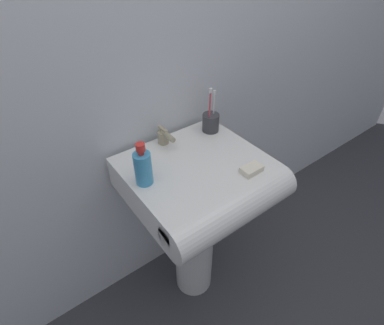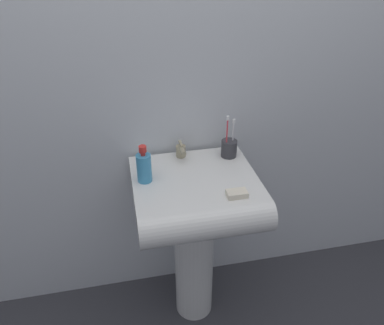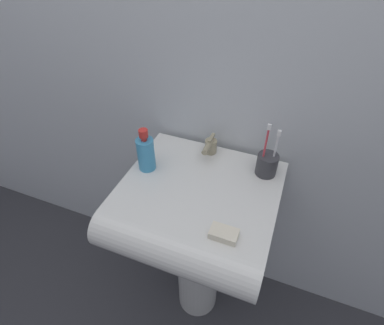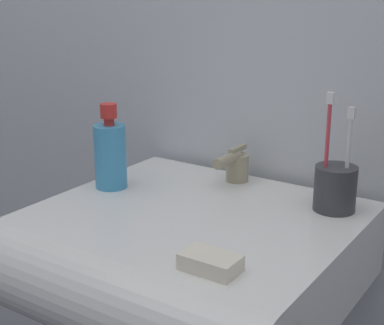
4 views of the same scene
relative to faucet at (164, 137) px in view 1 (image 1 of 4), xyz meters
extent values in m
plane|color=#38383D|center=(0.03, -0.18, -0.89)|extent=(6.00, 6.00, 0.00)
cube|color=silver|center=(0.03, 0.10, 0.31)|extent=(5.00, 0.05, 2.40)
cylinder|color=white|center=(0.03, -0.18, -0.53)|extent=(0.19, 0.19, 0.72)
cube|color=white|center=(0.03, -0.18, -0.11)|extent=(0.54, 0.46, 0.14)
cylinder|color=white|center=(0.03, -0.41, -0.11)|extent=(0.54, 0.14, 0.14)
cylinder|color=tan|center=(0.00, 0.01, -0.01)|extent=(0.05, 0.05, 0.06)
cylinder|color=tan|center=(0.00, -0.03, 0.02)|extent=(0.02, 0.08, 0.02)
cube|color=tan|center=(0.00, 0.01, 0.03)|extent=(0.01, 0.06, 0.01)
cylinder|color=#38383D|center=(0.22, -0.03, 0.00)|extent=(0.07, 0.07, 0.08)
cylinder|color=#D83F4C|center=(0.21, -0.04, 0.07)|extent=(0.01, 0.01, 0.18)
cube|color=white|center=(0.21, -0.04, 0.17)|extent=(0.01, 0.01, 0.02)
cylinder|color=white|center=(0.24, -0.03, 0.06)|extent=(0.01, 0.01, 0.15)
cube|color=white|center=(0.24, -0.03, 0.14)|extent=(0.01, 0.01, 0.02)
cylinder|color=#3F99CC|center=(-0.19, -0.16, 0.03)|extent=(0.06, 0.06, 0.13)
cylinder|color=red|center=(-0.19, -0.16, 0.10)|extent=(0.02, 0.02, 0.01)
cylinder|color=red|center=(-0.19, -0.16, 0.12)|extent=(0.03, 0.03, 0.03)
cube|color=silver|center=(0.16, -0.35, -0.02)|extent=(0.08, 0.05, 0.02)
camera|label=1|loc=(-0.53, -0.91, 0.69)|focal=28.00mm
camera|label=2|loc=(-0.27, -1.51, 0.86)|focal=35.00mm
camera|label=3|loc=(0.27, -0.87, 0.70)|focal=28.00mm
camera|label=4|loc=(0.56, -0.99, 0.36)|focal=55.00mm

